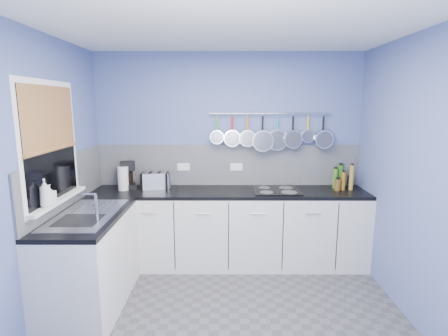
{
  "coord_description": "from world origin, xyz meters",
  "views": [
    {
      "loc": [
        -0.04,
        -2.74,
        1.9
      ],
      "look_at": [
        -0.05,
        0.75,
        1.25
      ],
      "focal_mm": 27.95,
      "sensor_mm": 36.0,
      "label": 1
    }
  ],
  "objects_px": {
    "soap_bottle_a": "(45,193)",
    "hob": "(276,190)",
    "canister": "(167,182)",
    "soap_bottle_b": "(50,195)",
    "coffee_maker": "(127,175)",
    "paper_towel": "(123,178)",
    "toaster": "(155,181)"
  },
  "relations": [
    {
      "from": "soap_bottle_a",
      "to": "hob",
      "type": "distance_m",
      "value": 2.39
    },
    {
      "from": "soap_bottle_a",
      "to": "canister",
      "type": "relative_size",
      "value": 1.72
    },
    {
      "from": "soap_bottle_b",
      "to": "coffee_maker",
      "type": "xyz_separation_m",
      "value": [
        0.33,
        1.18,
        -0.08
      ]
    },
    {
      "from": "canister",
      "to": "soap_bottle_b",
      "type": "bearing_deg",
      "value": -123.64
    },
    {
      "from": "soap_bottle_b",
      "to": "hob",
      "type": "xyz_separation_m",
      "value": [
        2.09,
        1.06,
        -0.23
      ]
    },
    {
      "from": "soap_bottle_a",
      "to": "hob",
      "type": "height_order",
      "value": "soap_bottle_a"
    },
    {
      "from": "coffee_maker",
      "to": "canister",
      "type": "height_order",
      "value": "coffee_maker"
    },
    {
      "from": "soap_bottle_b",
      "to": "canister",
      "type": "distance_m",
      "value": 1.44
    },
    {
      "from": "soap_bottle_b",
      "to": "coffee_maker",
      "type": "relative_size",
      "value": 0.54
    },
    {
      "from": "soap_bottle_b",
      "to": "paper_towel",
      "type": "xyz_separation_m",
      "value": [
        0.3,
        1.1,
        -0.1
      ]
    },
    {
      "from": "toaster",
      "to": "coffee_maker",
      "type": "bearing_deg",
      "value": 165.74
    },
    {
      "from": "toaster",
      "to": "hob",
      "type": "distance_m",
      "value": 1.44
    },
    {
      "from": "coffee_maker",
      "to": "soap_bottle_a",
      "type": "bearing_deg",
      "value": -123.53
    },
    {
      "from": "paper_towel",
      "to": "canister",
      "type": "xyz_separation_m",
      "value": [
        0.49,
        0.09,
        -0.07
      ]
    },
    {
      "from": "coffee_maker",
      "to": "hob",
      "type": "xyz_separation_m",
      "value": [
        1.76,
        -0.12,
        -0.15
      ]
    },
    {
      "from": "soap_bottle_b",
      "to": "toaster",
      "type": "bearing_deg",
      "value": 60.96
    },
    {
      "from": "soap_bottle_a",
      "to": "paper_towel",
      "type": "height_order",
      "value": "soap_bottle_a"
    },
    {
      "from": "soap_bottle_b",
      "to": "canister",
      "type": "height_order",
      "value": "soap_bottle_b"
    },
    {
      "from": "soap_bottle_a",
      "to": "toaster",
      "type": "relative_size",
      "value": 0.81
    },
    {
      "from": "coffee_maker",
      "to": "toaster",
      "type": "distance_m",
      "value": 0.33
    },
    {
      "from": "paper_towel",
      "to": "coffee_maker",
      "type": "xyz_separation_m",
      "value": [
        0.03,
        0.08,
        0.02
      ]
    },
    {
      "from": "canister",
      "to": "hob",
      "type": "height_order",
      "value": "canister"
    },
    {
      "from": "soap_bottle_a",
      "to": "soap_bottle_b",
      "type": "distance_m",
      "value": 0.08
    },
    {
      "from": "soap_bottle_b",
      "to": "paper_towel",
      "type": "bearing_deg",
      "value": 74.66
    },
    {
      "from": "toaster",
      "to": "paper_towel",
      "type": "bearing_deg",
      "value": 178.05
    },
    {
      "from": "toaster",
      "to": "hob",
      "type": "xyz_separation_m",
      "value": [
        1.43,
        -0.12,
        -0.09
      ]
    },
    {
      "from": "coffee_maker",
      "to": "toaster",
      "type": "bearing_deg",
      "value": -18.01
    },
    {
      "from": "canister",
      "to": "coffee_maker",
      "type": "bearing_deg",
      "value": -178.43
    },
    {
      "from": "canister",
      "to": "hob",
      "type": "distance_m",
      "value": 1.3
    },
    {
      "from": "soap_bottle_b",
      "to": "hob",
      "type": "distance_m",
      "value": 2.35
    },
    {
      "from": "coffee_maker",
      "to": "hob",
      "type": "relative_size",
      "value": 0.6
    },
    {
      "from": "hob",
      "to": "coffee_maker",
      "type": "bearing_deg",
      "value": 176.21
    }
  ]
}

